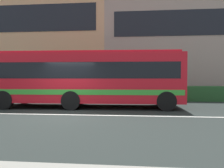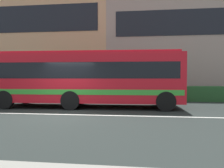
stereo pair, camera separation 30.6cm
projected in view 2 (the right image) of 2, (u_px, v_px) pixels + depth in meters
The scene contains 6 objects.
ground_plane at pixel (59, 114), 9.81m from camera, with size 160.00×160.00×0.00m, color #262D2A.
lane_centre_line at pixel (59, 114), 9.81m from camera, with size 60.00×0.16×0.01m, color silver.
hedge_row_far at pixel (129, 93), 15.93m from camera, with size 18.41×1.10×1.07m, color #27582C.
apartment_block_left at pixel (38, 41), 25.71m from camera, with size 18.35×11.76×12.26m.
apartment_block_right at pixel (212, 43), 23.36m from camera, with size 21.72×11.76×11.00m.
transit_bus at pixel (87, 77), 12.23m from camera, with size 10.63×2.90×3.13m.
Camera 2 is at (3.56, -9.41, 1.71)m, focal length 34.14 mm.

